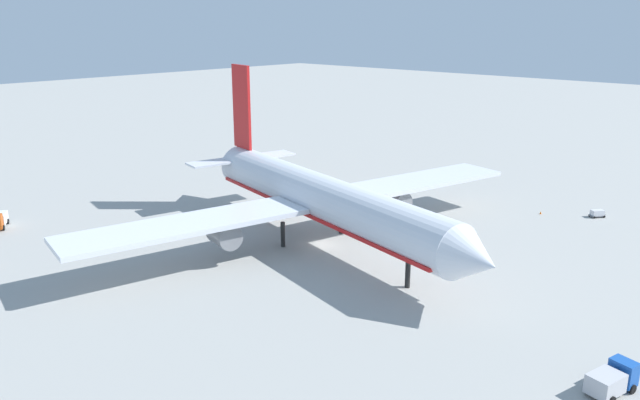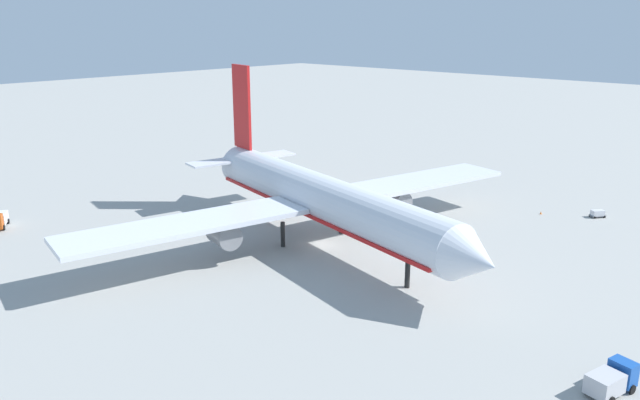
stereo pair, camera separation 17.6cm
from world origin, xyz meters
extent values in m
plane|color=#9E9E99|center=(0.00, 0.00, 0.00)|extent=(600.00, 600.00, 0.00)
cylinder|color=silver|center=(0.00, 0.00, 7.56)|extent=(56.36, 19.60, 7.14)
cone|color=silver|center=(30.16, -6.96, 7.56)|extent=(7.13, 8.10, 6.99)
cone|color=silver|center=(-30.85, 7.12, 7.56)|extent=(8.48, 8.21, 6.78)
cube|color=red|center=(-25.43, 5.87, 18.66)|extent=(5.96, 1.84, 15.08)
cube|color=silver|center=(-24.63, 11.56, 8.98)|extent=(6.38, 10.06, 0.36)
cube|color=silver|center=(-27.20, 0.41, 8.98)|extent=(6.38, 10.06, 0.36)
cube|color=silver|center=(2.04, 21.30, 6.49)|extent=(16.71, 36.42, 0.70)
cylinder|color=slate|center=(1.82, 15.92, 4.32)|extent=(6.22, 4.78, 3.62)
cube|color=silver|center=(-7.51, -20.04, 6.49)|extent=(16.71, 36.42, 0.70)
cylinder|color=slate|center=(-5.35, -15.11, 4.30)|extent=(5.39, 4.63, 3.67)
cylinder|color=black|center=(19.16, -4.43, 1.99)|extent=(0.70, 0.70, 3.99)
cylinder|color=black|center=(-1.48, 6.06, 1.99)|extent=(0.70, 0.70, 3.99)
cylinder|color=black|center=(-3.99, -4.79, 1.99)|extent=(0.70, 0.70, 3.99)
cube|color=red|center=(0.00, 0.00, 5.59)|extent=(54.09, 18.74, 0.50)
cylinder|color=black|center=(-43.96, -31.14, 0.45)|extent=(0.92, 0.73, 0.90)
cylinder|color=black|center=(-47.04, -29.20, 0.45)|extent=(0.92, 0.73, 0.90)
cube|color=#194CA5|center=(47.85, -9.72, 1.63)|extent=(2.69, 2.10, 2.35)
cube|color=#B2B2B7|center=(47.19, -12.51, 1.39)|extent=(3.08, 3.74, 1.87)
cube|color=black|center=(47.98, -9.18, 2.22)|extent=(1.97, 0.54, 1.04)
cylinder|color=black|center=(46.66, -9.60, 0.45)|extent=(0.50, 0.94, 0.90)
cylinder|color=black|center=(48.98, -10.15, 0.45)|extent=(0.50, 0.94, 0.90)
cylinder|color=black|center=(45.88, -12.90, 0.45)|extent=(0.50, 0.94, 0.90)
cube|color=#595B60|center=(26.26, 43.84, 0.28)|extent=(2.62, 2.91, 0.15)
cylinder|color=#333338|center=(27.17, 45.13, 0.28)|extent=(0.41, 0.54, 0.08)
cube|color=silver|center=(26.26, 43.84, 0.83)|extent=(2.27, 2.49, 0.96)
cylinder|color=black|center=(26.24, 45.04, 0.20)|extent=(0.33, 0.40, 0.40)
cylinder|color=black|center=(27.39, 44.23, 0.20)|extent=(0.33, 0.40, 0.40)
cylinder|color=black|center=(25.12, 43.44, 0.20)|extent=(0.33, 0.40, 0.40)
cylinder|color=black|center=(26.27, 42.63, 0.20)|extent=(0.33, 0.40, 0.40)
cone|color=orange|center=(18.10, 38.75, 0.28)|extent=(0.36, 0.36, 0.55)
camera|label=1|loc=(62.65, -68.41, 34.00)|focal=35.34mm
camera|label=2|loc=(62.78, -68.29, 34.00)|focal=35.34mm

